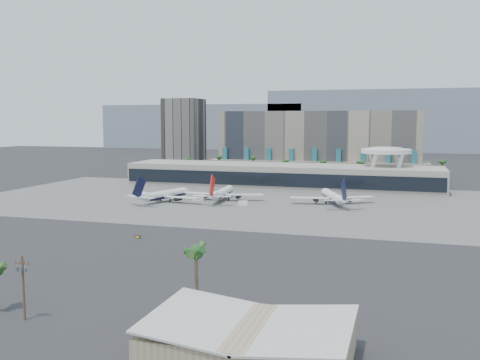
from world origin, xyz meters
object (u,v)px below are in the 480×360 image
(utility_pole, at_px, (23,282))
(service_vehicle_b, at_px, (243,203))
(service_vehicle_a, at_px, (199,198))
(taxiway_sign, at_px, (138,237))
(airliner_left, at_px, (164,195))
(airliner_centre, at_px, (222,193))
(airliner_right, at_px, (333,196))

(utility_pole, height_order, service_vehicle_b, utility_pole)
(service_vehicle_a, height_order, taxiway_sign, service_vehicle_a)
(airliner_left, bearing_deg, taxiway_sign, -54.30)
(airliner_centre, xyz_separation_m, service_vehicle_a, (-9.80, -3.92, -2.15))
(airliner_right, bearing_deg, service_vehicle_b, -179.05)
(service_vehicle_a, bearing_deg, service_vehicle_b, -26.04)
(airliner_left, distance_m, airliner_right, 74.51)
(utility_pole, bearing_deg, airliner_left, 104.66)
(utility_pole, height_order, airliner_centre, airliner_centre)
(airliner_centre, xyz_separation_m, taxiway_sign, (0.23, -81.36, -2.92))
(airliner_centre, relative_size, service_vehicle_b, 10.17)
(airliner_left, height_order, service_vehicle_b, airliner_left)
(utility_pole, distance_m, service_vehicle_b, 137.21)
(service_vehicle_b, xyz_separation_m, taxiway_sign, (-13.12, -70.02, -0.52))
(utility_pole, height_order, service_vehicle_a, utility_pole)
(utility_pole, distance_m, service_vehicle_a, 146.32)
(utility_pole, height_order, airliner_right, airliner_right)
(taxiway_sign, bearing_deg, airliner_left, 117.76)
(taxiway_sign, bearing_deg, utility_pole, -70.44)
(airliner_left, relative_size, airliner_right, 0.99)
(service_vehicle_a, bearing_deg, utility_pole, -89.49)
(taxiway_sign, bearing_deg, service_vehicle_a, 106.55)
(airliner_right, distance_m, service_vehicle_b, 39.37)
(airliner_right, bearing_deg, airliner_left, 170.00)
(utility_pole, relative_size, taxiway_sign, 5.82)
(airliner_centre, bearing_deg, service_vehicle_a, -162.39)
(airliner_right, height_order, service_vehicle_a, airliner_right)
(airliner_left, height_order, airliner_right, airliner_right)
(airliner_centre, bearing_deg, airliner_right, 0.12)
(airliner_centre, height_order, service_vehicle_b, airliner_centre)
(airliner_left, xyz_separation_m, service_vehicle_b, (36.69, -0.08, -2.25))
(airliner_right, distance_m, service_vehicle_a, 59.97)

